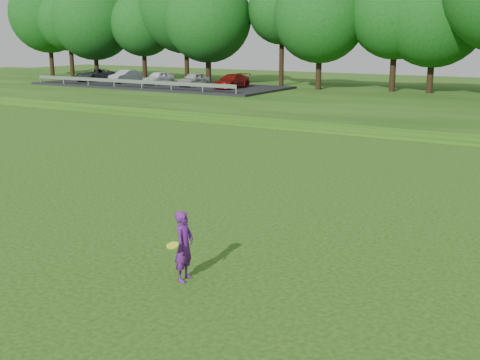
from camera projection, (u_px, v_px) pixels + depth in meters
The scene contains 5 objects.
ground at pixel (91, 233), 16.25m from camera, with size 140.00×140.00×0.00m, color #18410C.
berm at pixel (422, 103), 44.48m from camera, with size 130.00×30.00×0.60m, color #18410C.
walking_path at pixel (355, 133), 32.89m from camera, with size 130.00×1.60×0.04m, color gray.
parking_lot at pixel (156, 82), 55.45m from camera, with size 24.00×9.00×1.38m.
woman at pixel (184, 246), 12.99m from camera, with size 0.47×0.87×1.57m.
Camera 1 is at (11.44, -11.15, 5.23)m, focal length 45.00 mm.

